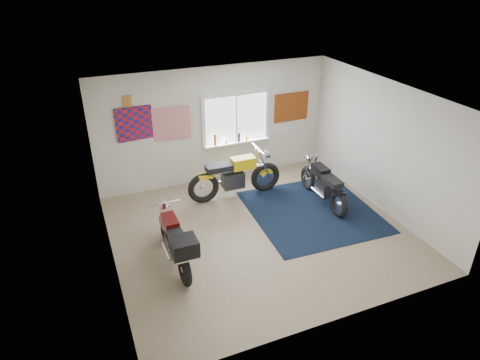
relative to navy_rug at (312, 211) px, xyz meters
name	(u,v)px	position (x,y,z in m)	size (l,w,h in m)	color
ground	(260,232)	(-1.34, -0.26, -0.01)	(5.50, 5.50, 0.00)	#9E896B
room_shell	(261,156)	(-1.34, -0.26, 1.63)	(5.50, 5.50, 5.50)	white
navy_rug	(312,211)	(0.00, 0.00, 0.00)	(2.50, 2.60, 0.01)	black
window_assembly	(236,122)	(-0.84, 2.20, 1.36)	(1.66, 0.17, 1.26)	white
oil_bottles	(227,139)	(-1.09, 2.14, 1.01)	(0.85, 0.07, 0.28)	#895214
flag_display	(127,101)	(-3.24, 2.22, 2.14)	(1.60, 0.10, 1.17)	red
triumph_poster	(291,107)	(0.61, 2.22, 1.54)	(0.90, 0.03, 0.70)	#A54C14
yellow_triumph	(235,177)	(-1.26, 1.24, 0.47)	(2.16, 0.65, 1.09)	black
black_chrome_bike	(323,185)	(0.41, 0.27, 0.40)	(0.56, 1.82, 0.94)	black
maroon_tourer	(176,242)	(-3.09, -0.65, 0.49)	(0.56, 1.86, 0.95)	black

